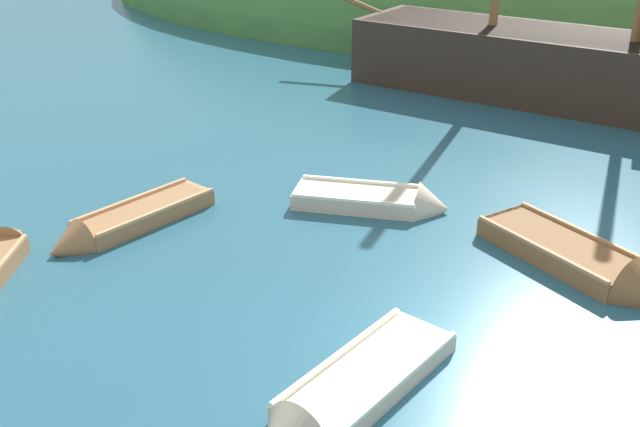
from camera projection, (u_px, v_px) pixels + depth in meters
The scene contains 7 objects.
ground_plane at pixel (454, 354), 11.23m from camera, with size 120.00×120.00×0.00m, color #285B70.
shore_hill at pixel (527, 12), 37.66m from camera, with size 47.69×25.58×13.98m, color #477F3D.
sailing_ship at pixel (565, 75), 22.96m from camera, with size 16.12×5.63×11.52m.
rowboat_far at pixel (382, 203), 16.00m from camera, with size 3.53×1.80×1.09m.
rowboat_near_dock at pixel (588, 266), 13.43m from camera, with size 3.96×3.17×1.22m.
rowboat_outer_right at pixel (123, 225), 15.04m from camera, with size 1.96×3.88×0.93m.
rowboat_center at pixel (339, 404), 10.07m from camera, with size 2.03×3.94×1.06m.
Camera 1 is at (1.94, -9.25, 6.76)m, focal length 41.13 mm.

